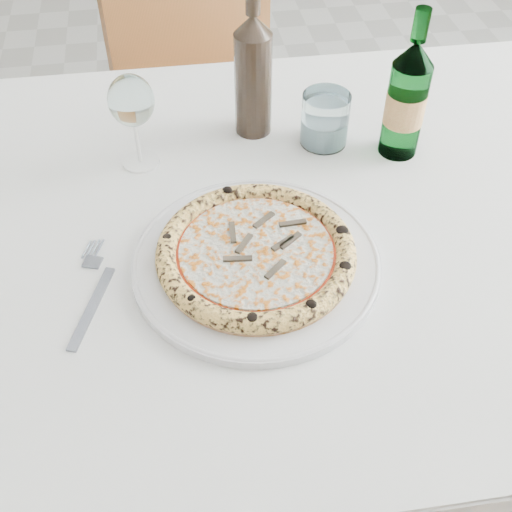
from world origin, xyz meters
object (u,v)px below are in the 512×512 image
object	(u,v)px
plate	(256,261)
pizza	(256,253)
chair_far	(212,80)
wine_bottle	(253,74)
wine_glass	(131,103)
dining_table	(246,254)
tumbler	(325,122)
beer_bottle	(406,99)

from	to	relation	value
plate	pizza	bearing A→B (deg)	-161.69
chair_far	plate	distance (m)	0.91
plate	pizza	world-z (taller)	pizza
pizza	wine_bottle	world-z (taller)	wine_bottle
plate	wine_glass	xyz separation A→B (m)	(-0.15, 0.27, 0.11)
wine_bottle	dining_table	bearing A→B (deg)	-102.06
plate	dining_table	bearing A→B (deg)	90.00
pizza	wine_bottle	bearing A→B (deg)	81.54
pizza	wine_bottle	distance (m)	0.34
plate	wine_glass	bearing A→B (deg)	119.93
chair_far	wine_bottle	size ratio (longest dim) A/B	3.59
dining_table	wine_bottle	world-z (taller)	wine_bottle
chair_far	wine_bottle	xyz separation A→B (m)	(0.02, -0.55, 0.33)
chair_far	plate	bearing A→B (deg)	-91.70
pizza	chair_far	bearing A→B (deg)	88.30
plate	tumbler	bearing A→B (deg)	59.19
tumbler	wine_glass	bearing A→B (deg)	-178.40
plate	wine_bottle	world-z (taller)	wine_bottle
wine_bottle	chair_far	bearing A→B (deg)	92.37
pizza	dining_table	bearing A→B (deg)	90.00
tumbler	beer_bottle	distance (m)	0.14
plate	chair_far	bearing A→B (deg)	88.30
chair_far	beer_bottle	xyz separation A→B (m)	(0.26, -0.65, 0.32)
dining_table	plate	world-z (taller)	plate
dining_table	wine_glass	bearing A→B (deg)	132.75
tumbler	wine_bottle	distance (m)	0.15
dining_table	wine_bottle	distance (m)	0.30
beer_bottle	wine_bottle	xyz separation A→B (m)	(-0.23, 0.10, 0.01)
dining_table	chair_far	bearing A→B (deg)	88.08
pizza	tumbler	distance (m)	0.32
wine_glass	tumbler	bearing A→B (deg)	1.60
dining_table	plate	xyz separation A→B (m)	(-0.00, -0.10, 0.09)
chair_far	tumbler	bearing A→B (deg)	-77.24
plate	wine_glass	size ratio (longest dim) A/B	2.17
plate	tumbler	world-z (taller)	tumbler
wine_glass	wine_bottle	size ratio (longest dim) A/B	0.63
plate	tumbler	distance (m)	0.32
plate	tumbler	size ratio (longest dim) A/B	3.86
wine_glass	tumbler	size ratio (longest dim) A/B	1.78
tumbler	wine_bottle	size ratio (longest dim) A/B	0.35
dining_table	plate	size ratio (longest dim) A/B	4.58
tumbler	beer_bottle	world-z (taller)	beer_bottle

